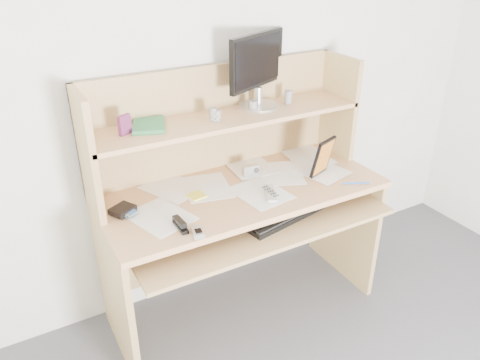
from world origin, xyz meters
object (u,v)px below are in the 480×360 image
tv_remote (270,193)px  monitor (257,68)px  keyboard (285,212)px  desk (235,192)px  game_case (323,157)px

tv_remote → monitor: 0.63m
keyboard → monitor: bearing=69.5°
desk → monitor: monitor is taller
monitor → tv_remote: bearing=-134.5°
game_case → monitor: size_ratio=0.52×
keyboard → game_case: size_ratio=2.51×
tv_remote → desk: bearing=135.1°
tv_remote → game_case: game_case is taller
desk → game_case: (0.42, -0.15, 0.16)m
desk → game_case: desk is taller
desk → keyboard: size_ratio=2.76×
tv_remote → keyboard: bearing=-11.7°
desk → monitor: (0.20, 0.13, 0.58)m
desk → monitor: size_ratio=3.57×
keyboard → tv_remote: tv_remote is taller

